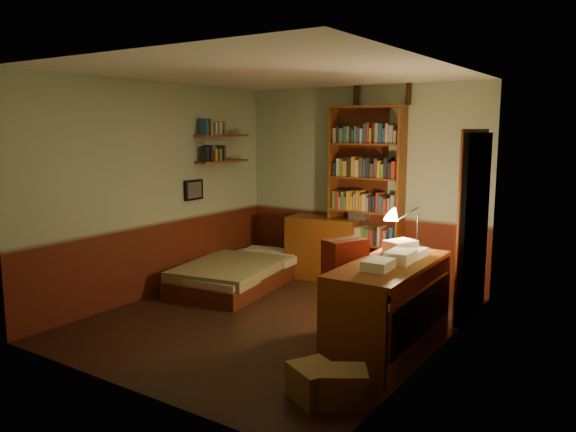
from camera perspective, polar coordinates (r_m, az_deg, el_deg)
The scene contains 24 objects.
floor at distance 6.19m, azimuth -1.31°, elevation -10.51°, with size 3.50×4.00×0.02m, color black.
ceiling at distance 5.86m, azimuth -1.40°, elevation 14.41°, with size 3.50×4.00×0.02m, color silver.
wall_back at distance 7.61m, azimuth 7.40°, elevation 3.20°, with size 3.50×0.02×2.60m, color #94AB8B.
wall_left at distance 7.04m, azimuth -13.17°, elevation 2.58°, with size 0.02×4.00×2.60m, color #94AB8B.
wall_right at distance 5.09m, azimuth 15.08°, elevation 0.16°, with size 0.02×4.00×2.60m, color #94AB8B.
wall_front at distance 4.41m, azimuth -16.54°, elevation -1.21°, with size 3.50×0.02×2.60m, color #94AB8B.
doorway at distance 6.38m, azimuth 18.41°, elevation -1.00°, with size 0.06×0.90×2.00m, color black.
door_trim at distance 6.39m, azimuth 18.11°, elevation -0.97°, with size 0.02×0.98×2.08m, color #441D0E.
bed at distance 7.40m, azimuth -5.01°, elevation -4.92°, with size 1.02×1.91×0.57m, color olive.
dresser at distance 7.73m, azimuth 3.60°, elevation -3.23°, with size 0.96×0.48×0.85m, color #643311.
mini_stereo at distance 7.53m, azimuth 7.23°, elevation 0.17°, with size 0.24×0.18×0.13m, color #B2B2B7.
bookshelf at distance 7.41m, azimuth 7.92°, elevation 1.99°, with size 1.00×0.31×2.33m, color #643311.
bottle_left at distance 7.56m, azimuth 6.95°, elevation 12.04°, with size 0.07×0.07×0.27m, color black.
bottle_right at distance 7.27m, azimuth 12.15°, elevation 12.02°, with size 0.07×0.07×0.27m, color black.
desk at distance 5.32m, azimuth 10.24°, elevation -9.07°, with size 0.65×1.56×0.84m, color #643311.
paper_stack at distance 5.66m, azimuth 11.35°, elevation -3.03°, with size 0.21×0.29×0.12m, color silver.
desk_lamp at distance 5.88m, azimuth 13.07°, elevation -0.31°, with size 0.18×0.18×0.58m, color black.
office_chair at distance 5.37m, azimuth 7.14°, elevation -7.96°, with size 0.50×0.44×0.99m, color #264E27.
red_jacket at distance 5.51m, azimuth 6.00°, elevation 0.41°, with size 0.23×0.42×0.49m, color maroon.
wall_shelf_lower at distance 7.73m, azimuth -6.66°, elevation 5.53°, with size 0.20×0.90×0.03m, color #643311.
wall_shelf_upper at distance 7.71m, azimuth -6.70°, elevation 8.12°, with size 0.20×0.90×0.03m, color #643311.
framed_picture at distance 7.44m, azimuth -9.58°, elevation 2.63°, with size 0.04×0.32×0.26m, color black.
cardboard_box_a at distance 4.39m, azimuth 5.54°, elevation -16.89°, with size 0.37×0.29×0.27m, color olive.
cardboard_box_b at distance 4.45m, azimuth 2.74°, elevation -16.57°, with size 0.38×0.31×0.27m, color olive.
Camera 1 is at (3.36, -4.77, 2.05)m, focal length 35.00 mm.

